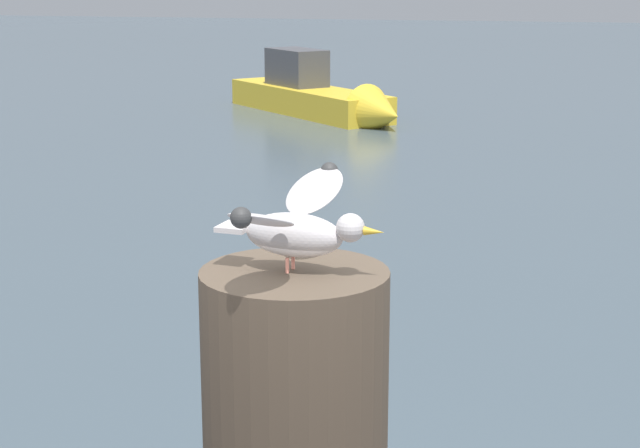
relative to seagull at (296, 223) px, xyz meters
The scene contains 2 objects.
seagull is the anchor object (origin of this frame).
boat_yellow 20.09m from the seagull, 103.13° to the left, with size 4.83×4.74×1.57m.
Camera 1 is at (0.25, -2.64, 3.11)m, focal length 59.10 mm.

